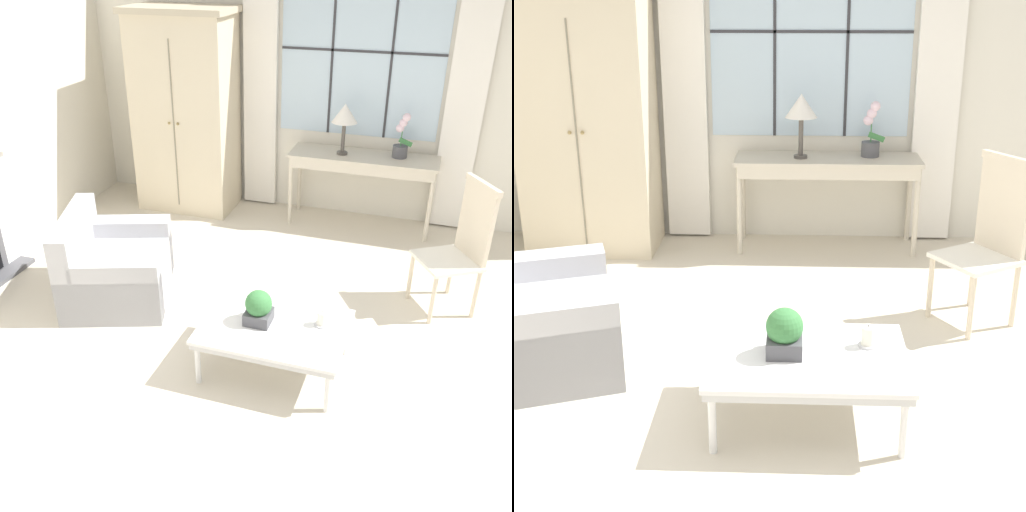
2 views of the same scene
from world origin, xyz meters
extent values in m
plane|color=beige|center=(0.00, 0.00, 0.00)|extent=(14.00, 14.00, 0.00)
cube|color=silver|center=(0.00, 3.03, 1.40)|extent=(7.20, 0.06, 2.80)
cube|color=silver|center=(0.00, 3.00, 1.75)|extent=(1.65, 0.01, 1.70)
cube|color=#2D2D33|center=(-0.30, 2.99, 1.75)|extent=(0.02, 0.02, 1.70)
cube|color=#2D2D33|center=(0.30, 2.99, 1.75)|extent=(0.02, 0.02, 1.70)
cube|color=#2D2D33|center=(0.00, 2.99, 1.75)|extent=(1.65, 0.02, 0.02)
cube|color=white|center=(-1.05, 2.95, 1.40)|extent=(0.37, 0.06, 2.75)
cube|color=white|center=(1.05, 2.95, 1.40)|extent=(0.37, 0.06, 2.75)
cube|color=beige|center=(-1.80, 2.64, 1.04)|extent=(1.04, 0.62, 2.09)
cube|color=#BCAE92|center=(-1.80, 2.64, 2.12)|extent=(1.12, 0.68, 0.06)
cube|color=gray|center=(-1.80, 2.32, 1.00)|extent=(0.01, 0.01, 1.76)
sphere|color=#997F4C|center=(-1.85, 2.32, 1.04)|extent=(0.03, 0.03, 0.03)
sphere|color=#997F4C|center=(-1.75, 2.32, 1.04)|extent=(0.03, 0.03, 0.03)
cube|color=beige|center=(0.15, 2.70, 0.77)|extent=(1.52, 0.48, 0.03)
cube|color=beige|center=(0.15, 2.70, 0.70)|extent=(1.46, 0.46, 0.10)
cylinder|color=beige|center=(-0.57, 2.50, 0.38)|extent=(0.04, 0.04, 0.75)
cylinder|color=beige|center=(0.87, 2.50, 0.38)|extent=(0.04, 0.04, 0.75)
cylinder|color=beige|center=(-0.57, 2.90, 0.38)|extent=(0.04, 0.04, 0.75)
cylinder|color=beige|center=(0.87, 2.90, 0.38)|extent=(0.04, 0.04, 0.75)
cylinder|color=#4C4742|center=(-0.07, 2.68, 0.79)|extent=(0.11, 0.11, 0.02)
cylinder|color=#4C4742|center=(-0.07, 2.68, 0.96)|extent=(0.04, 0.04, 0.31)
cone|color=white|center=(-0.07, 2.68, 1.21)|extent=(0.26, 0.26, 0.19)
cylinder|color=#4C4C51|center=(0.50, 2.76, 0.84)|extent=(0.15, 0.15, 0.12)
cylinder|color=#38753D|center=(0.50, 2.76, 1.06)|extent=(0.01, 0.01, 0.32)
cube|color=#38753D|center=(0.54, 2.76, 0.94)|extent=(0.14, 0.02, 0.09)
sphere|color=silver|center=(0.47, 2.77, 1.08)|extent=(0.08, 0.08, 0.08)
sphere|color=silver|center=(0.50, 2.77, 1.13)|extent=(0.08, 0.08, 0.08)
sphere|color=silver|center=(0.53, 2.77, 1.19)|extent=(0.08, 0.08, 0.08)
cube|color=#B2B2B7|center=(-1.57, 0.62, 0.20)|extent=(1.10, 1.20, 0.40)
cube|color=#B2B2B7|center=(-1.88, 0.51, 0.58)|extent=(0.48, 0.97, 0.35)
cube|color=#B2B2B7|center=(-1.70, 0.99, 0.27)|extent=(0.84, 0.46, 0.54)
cube|color=#B2B2B7|center=(-1.44, 0.26, 0.27)|extent=(0.84, 0.46, 0.54)
cube|color=white|center=(1.06, 1.28, 0.45)|extent=(0.61, 0.61, 0.03)
cube|color=beige|center=(1.23, 1.39, 0.76)|extent=(0.24, 0.36, 0.60)
cube|color=beige|center=(1.23, 1.39, 1.08)|extent=(0.26, 0.39, 0.05)
cylinder|color=beige|center=(1.00, 1.02, 0.22)|extent=(0.04, 0.04, 0.43)
cylinder|color=beige|center=(0.80, 1.34, 0.22)|extent=(0.04, 0.04, 0.43)
cylinder|color=beige|center=(1.33, 1.22, 0.22)|extent=(0.04, 0.04, 0.43)
cylinder|color=beige|center=(1.13, 1.54, 0.22)|extent=(0.04, 0.04, 0.43)
cube|color=silver|center=(-0.03, 0.10, 0.36)|extent=(1.00, 0.72, 0.03)
cube|color=beige|center=(-0.03, 0.10, 0.32)|extent=(0.98, 0.71, 0.04)
cylinder|color=silver|center=(-0.48, -0.21, 0.17)|extent=(0.04, 0.04, 0.34)
cylinder|color=silver|center=(0.42, -0.21, 0.17)|extent=(0.04, 0.04, 0.34)
cylinder|color=silver|center=(-0.48, 0.41, 0.17)|extent=(0.04, 0.04, 0.34)
cylinder|color=silver|center=(0.42, 0.41, 0.17)|extent=(0.04, 0.04, 0.34)
cube|color=#4C4C51|center=(-0.15, 0.11, 0.41)|extent=(0.18, 0.18, 0.09)
sphere|color=#38753D|center=(-0.15, 0.11, 0.52)|extent=(0.19, 0.19, 0.19)
cylinder|color=silver|center=(0.28, 0.21, 0.37)|extent=(0.10, 0.10, 0.01)
cylinder|color=white|center=(0.28, 0.21, 0.43)|extent=(0.07, 0.07, 0.10)
cylinder|color=black|center=(0.28, 0.21, 0.48)|extent=(0.00, 0.00, 0.01)
camera|label=1|loc=(0.86, -3.00, 2.67)|focal=40.00mm
camera|label=2|loc=(-0.09, -3.06, 2.10)|focal=50.00mm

